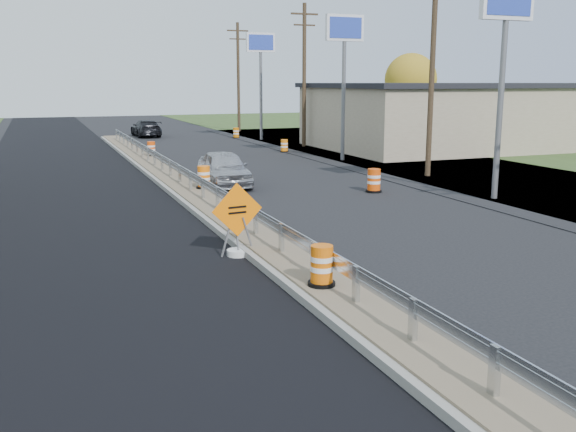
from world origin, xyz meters
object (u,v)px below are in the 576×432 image
object	(u,v)px
barrel_median_far	(151,149)
car_silver	(224,168)
barrel_median_mid	(204,178)
barrel_shoulder_far	(236,133)
barrel_median_near	(322,266)
caution_sign	(238,238)
car_dark_far	(146,128)
barrel_shoulder_near	(374,181)
barrel_shoulder_mid	(284,146)

from	to	relation	value
barrel_median_far	car_silver	distance (m)	10.52
barrel_median_mid	barrel_median_far	xyz separation A→B (m)	(0.00, 12.19, -0.04)
barrel_shoulder_far	barrel_median_far	bearing A→B (deg)	-125.64
barrel_median_near	car_silver	world-z (taller)	car_silver
caution_sign	car_dark_far	xyz separation A→B (m)	(3.73, 37.59, 0.20)
barrel_median_far	barrel_shoulder_far	bearing A→B (deg)	54.36
barrel_median_mid	barrel_median_near	bearing A→B (deg)	-93.34
barrel_median_near	barrel_median_far	bearing A→B (deg)	88.28
car_dark_far	barrel_median_mid	bearing A→B (deg)	83.94
barrel_median_mid	car_dark_far	distance (m)	28.38
barrel_median_near	barrel_shoulder_far	xyz separation A→B (m)	(9.40, 37.17, -0.24)
barrel_median_near	barrel_median_mid	xyz separation A→B (m)	(0.75, 12.92, 0.02)
barrel_median_near	car_silver	distance (m)	14.82
barrel_median_far	barrel_shoulder_far	size ratio (longest dim) A/B	0.98
barrel_median_far	barrel_shoulder_near	bearing A→B (deg)	-65.62
barrel_shoulder_near	barrel_median_near	bearing A→B (deg)	-123.53
caution_sign	barrel_median_far	xyz separation A→B (m)	(1.45, 21.49, 0.14)
barrel_median_near	barrel_shoulder_far	size ratio (longest dim) A/B	1.03
barrel_median_near	barrel_median_mid	size ratio (longest dim) A/B	0.96
car_silver	car_dark_far	distance (m)	26.55
caution_sign	car_silver	xyz separation A→B (m)	(2.77, 11.06, 0.26)
barrel_median_mid	barrel_shoulder_mid	distance (m)	15.75
barrel_median_near	car_dark_far	xyz separation A→B (m)	(3.04, 41.21, 0.04)
car_dark_far	barrel_shoulder_near	bearing A→B (deg)	96.38
barrel_shoulder_far	car_dark_far	distance (m)	7.54
barrel_shoulder_near	car_dark_far	size ratio (longest dim) A/B	0.20
caution_sign	barrel_shoulder_far	size ratio (longest dim) A/B	2.29
barrel_shoulder_mid	barrel_median_far	bearing A→B (deg)	-172.81
caution_sign	barrel_median_mid	bearing A→B (deg)	74.39
barrel_shoulder_near	car_silver	size ratio (longest dim) A/B	0.22
barrel_shoulder_far	car_dark_far	size ratio (longest dim) A/B	0.18
car_dark_far	caution_sign	bearing A→B (deg)	82.89
caution_sign	barrel_shoulder_mid	size ratio (longest dim) A/B	2.36
car_dark_far	barrel_median_far	bearing A→B (deg)	80.48
barrel_median_far	barrel_shoulder_far	distance (m)	14.85
caution_sign	car_dark_far	size ratio (longest dim) A/B	0.40
car_silver	barrel_shoulder_far	bearing A→B (deg)	74.96
barrel_shoulder_mid	barrel_shoulder_far	bearing A→B (deg)	89.17
barrel_median_mid	barrel_shoulder_near	distance (m)	6.77
barrel_median_mid	barrel_shoulder_near	bearing A→B (deg)	-17.62
barrel_median_far	barrel_median_near	bearing A→B (deg)	-91.72
car_dark_far	barrel_median_near	bearing A→B (deg)	84.34
car_silver	barrel_shoulder_near	bearing A→B (deg)	-33.54
car_silver	barrel_median_far	bearing A→B (deg)	100.23
caution_sign	barrel_shoulder_far	distance (m)	35.04
caution_sign	barrel_shoulder_mid	distance (m)	24.65
barrel_median_mid	barrel_median_far	world-z (taller)	barrel_median_mid
caution_sign	barrel_shoulder_mid	bearing A→B (deg)	59.47
barrel_shoulder_mid	car_silver	xyz separation A→B (m)	(-7.17, -11.51, 0.36)
barrel_shoulder_mid	car_silver	bearing A→B (deg)	-121.93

